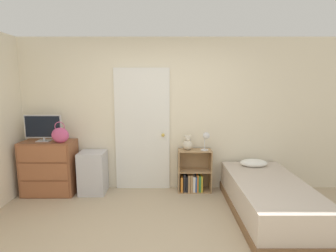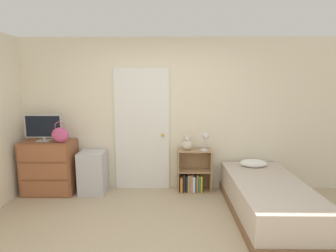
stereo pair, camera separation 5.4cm
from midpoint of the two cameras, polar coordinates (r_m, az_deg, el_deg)
wall_back at (r=4.44m, az=-2.29°, el=2.37°), size 10.00×0.06×2.55m
door_closed at (r=4.44m, az=-6.03°, el=-0.86°), size 0.92×0.09×2.06m
dresser at (r=4.77m, az=-24.76°, el=-8.22°), size 0.83×0.45×0.88m
tv at (r=4.66m, az=-25.94°, el=-0.31°), size 0.59×0.16×0.43m
handbag at (r=4.43m, az=-22.84°, el=-1.83°), size 0.27×0.13×0.34m
storage_bin at (r=4.58m, az=-16.42°, el=-9.68°), size 0.42×0.40×0.70m
bookshelf at (r=4.51m, az=4.99°, el=-10.81°), size 0.55×0.26×0.72m
teddy_bear at (r=4.34m, az=3.85°, el=-3.82°), size 0.17×0.17×0.25m
desk_lamp at (r=4.31m, az=7.84°, el=-2.48°), size 0.14×0.14×0.30m
bed at (r=3.98m, az=20.56°, el=-14.42°), size 0.97×1.92×0.59m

